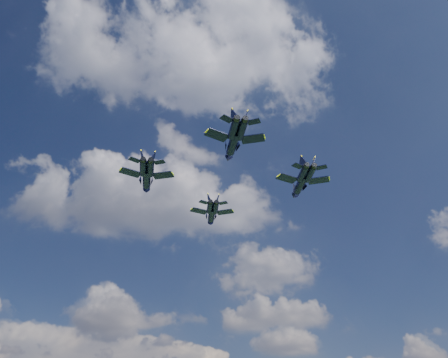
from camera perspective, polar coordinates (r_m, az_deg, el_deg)
jet_lead at (r=120.82m, az=-1.64°, el=-4.76°), size 12.05×15.35×3.69m
jet_left at (r=104.47m, az=-10.07°, el=-0.04°), size 12.69×16.48×3.91m
jet_right at (r=107.53m, az=9.90°, el=-0.75°), size 13.16×16.87×4.04m
jet_slot at (r=90.05m, az=1.14°, el=4.59°), size 12.50×16.26×3.86m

